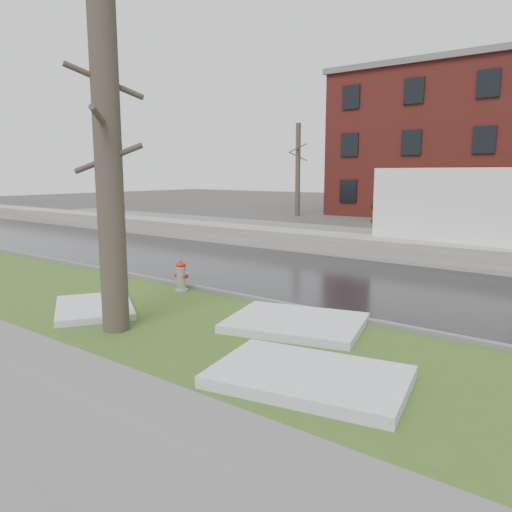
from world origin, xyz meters
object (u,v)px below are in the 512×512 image
Objects in this scene: tree at (109,162)px; box_truck at (484,213)px; fire_hydrant at (181,275)px; worker at (377,214)px.

tree reaches higher than box_truck.
tree is (1.30, -3.02, 2.80)m from fire_hydrant.
box_truck reaches higher than fire_hydrant.
worker reaches higher than fire_hydrant.
box_truck is 6.10× the size of worker.
fire_hydrant is 4.32m from tree.
tree is 13.06m from box_truck.
tree is 4.00× the size of worker.
box_truck is at bearing 73.34° from tree.
box_truck is 3.64m from worker.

